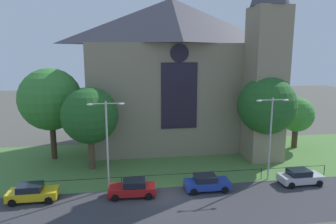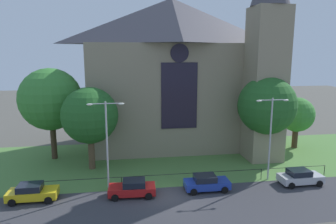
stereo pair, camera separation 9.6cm
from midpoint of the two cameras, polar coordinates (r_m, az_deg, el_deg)
ground at (r=37.78m, az=-2.16°, el=-8.87°), size 160.00×160.00×0.00m
road_asphalt at (r=26.86m, az=0.76°, el=-17.37°), size 120.00×8.00×0.01m
grass_verge at (r=35.91m, az=-1.81°, el=-9.92°), size 120.00×20.00×0.01m
church_building at (r=42.24m, az=1.89°, el=7.46°), size 23.20×16.20×26.00m
iron_railing at (r=30.99m, az=4.91°, el=-11.49°), size 28.41×0.07×1.13m
tree_left_near at (r=34.42m, az=-14.28°, el=-0.66°), size 6.20×6.20×9.20m
tree_right_far at (r=44.93m, az=22.90°, el=-0.50°), size 4.67×4.67×6.97m
tree_right_near at (r=37.21m, az=17.99°, el=1.10°), size 6.73×6.73×10.20m
tree_left_far at (r=39.07m, az=-20.94°, el=2.20°), size 7.42×7.42×11.09m
streetlamp_near at (r=28.78m, az=-11.26°, el=-4.17°), size 3.37×0.26×8.47m
streetlamp_far at (r=32.20m, az=18.68°, el=-2.97°), size 3.37×0.26×8.45m
parked_car_yellow at (r=30.14m, az=-23.88°, el=-13.52°), size 4.20×2.02×1.51m
parked_car_red at (r=28.66m, az=-6.54°, el=-13.91°), size 4.27×2.17×1.51m
parked_car_blue at (r=29.80m, az=7.25°, el=-12.93°), size 4.20×2.03×1.51m
parked_car_silver at (r=33.51m, az=23.46°, el=-11.03°), size 4.24×2.09×1.51m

